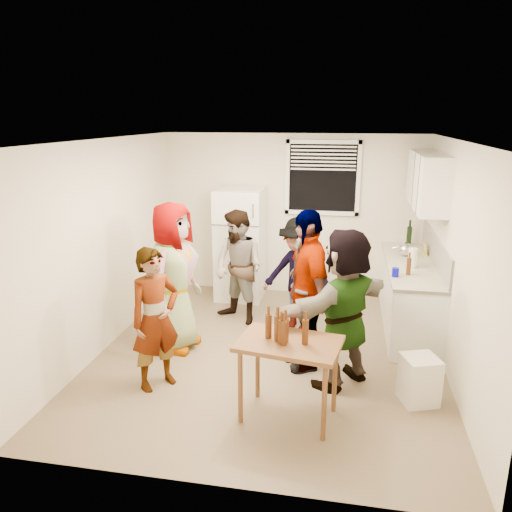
% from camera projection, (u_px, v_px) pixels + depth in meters
% --- Properties ---
extents(room, '(4.00, 4.50, 2.50)m').
position_uv_depth(room, '(269.00, 354.00, 5.97)').
color(room, silver).
rests_on(room, ground).
extents(window, '(1.12, 0.10, 1.06)m').
position_uv_depth(window, '(323.00, 178.00, 7.48)').
color(window, white).
rests_on(window, room).
extents(refrigerator, '(0.70, 0.70, 1.70)m').
position_uv_depth(refrigerator, '(240.00, 244.00, 7.65)').
color(refrigerator, white).
rests_on(refrigerator, ground).
extents(counter_lower, '(0.60, 2.20, 0.86)m').
position_uv_depth(counter_lower, '(409.00, 296.00, 6.64)').
color(counter_lower, white).
rests_on(counter_lower, ground).
extents(countertop, '(0.64, 2.22, 0.04)m').
position_uv_depth(countertop, '(411.00, 264.00, 6.52)').
color(countertop, beige).
rests_on(countertop, counter_lower).
extents(backsplash, '(0.03, 2.20, 0.36)m').
position_uv_depth(backsplash, '(436.00, 250.00, 6.42)').
color(backsplash, beige).
rests_on(backsplash, countertop).
extents(upper_cabinets, '(0.34, 1.60, 0.70)m').
position_uv_depth(upper_cabinets, '(427.00, 181.00, 6.40)').
color(upper_cabinets, white).
rests_on(upper_cabinets, room).
extents(kettle, '(0.31, 0.29, 0.21)m').
position_uv_depth(kettle, '(405.00, 256.00, 6.83)').
color(kettle, silver).
rests_on(kettle, countertop).
extents(paper_towel, '(0.11, 0.11, 0.25)m').
position_uv_depth(paper_towel, '(412.00, 267.00, 6.32)').
color(paper_towel, white).
rests_on(paper_towel, countertop).
extents(wine_bottle, '(0.07, 0.07, 0.29)m').
position_uv_depth(wine_bottle, '(408.00, 246.00, 7.35)').
color(wine_bottle, black).
rests_on(wine_bottle, countertop).
extents(beer_bottle_counter, '(0.05, 0.05, 0.21)m').
position_uv_depth(beer_bottle_counter, '(408.00, 275.00, 6.02)').
color(beer_bottle_counter, '#47230C').
rests_on(beer_bottle_counter, countertop).
extents(blue_cup, '(0.08, 0.08, 0.11)m').
position_uv_depth(blue_cup, '(395.00, 277.00, 5.95)').
color(blue_cup, '#0909BF').
rests_on(blue_cup, countertop).
extents(picture_frame, '(0.02, 0.19, 0.16)m').
position_uv_depth(picture_frame, '(425.00, 249.00, 6.88)').
color(picture_frame, gold).
rests_on(picture_frame, countertop).
extents(trash_bin, '(0.42, 0.42, 0.48)m').
position_uv_depth(trash_bin, '(419.00, 379.00, 4.92)').
color(trash_bin, silver).
rests_on(trash_bin, ground).
extents(serving_table, '(1.01, 0.75, 0.78)m').
position_uv_depth(serving_table, '(288.00, 416.00, 4.74)').
color(serving_table, brown).
rests_on(serving_table, ground).
extents(beer_bottle_table, '(0.06, 0.06, 0.24)m').
position_uv_depth(beer_bottle_table, '(277.00, 341.00, 4.55)').
color(beer_bottle_table, '#47230C').
rests_on(beer_bottle_table, serving_table).
extents(red_cup, '(0.09, 0.09, 0.12)m').
position_uv_depth(red_cup, '(279.00, 335.00, 4.67)').
color(red_cup, red).
rests_on(red_cup, serving_table).
extents(guest_grey, '(1.92, 1.15, 0.58)m').
position_uv_depth(guest_grey, '(177.00, 347.00, 6.17)').
color(guest_grey, '#999999').
rests_on(guest_grey, ground).
extents(guest_stripe, '(1.52, 1.37, 0.36)m').
position_uv_depth(guest_stripe, '(159.00, 384.00, 5.30)').
color(guest_stripe, '#141933').
rests_on(guest_stripe, ground).
extents(guest_back_left, '(1.45, 1.72, 0.59)m').
position_uv_depth(guest_back_left, '(239.00, 321.00, 6.94)').
color(guest_back_left, brown).
rests_on(guest_back_left, ground).
extents(guest_back_right, '(1.37, 1.73, 0.56)m').
position_uv_depth(guest_back_right, '(297.00, 328.00, 6.70)').
color(guest_back_right, '#3C3C41').
rests_on(guest_back_right, ground).
extents(guest_black, '(2.07, 1.67, 0.44)m').
position_uv_depth(guest_black, '(305.00, 364.00, 5.73)').
color(guest_black, black).
rests_on(guest_black, ground).
extents(guest_orange, '(2.31, 2.29, 0.50)m').
position_uv_depth(guest_orange, '(340.00, 382.00, 5.35)').
color(guest_orange, '#CB7044').
rests_on(guest_orange, ground).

